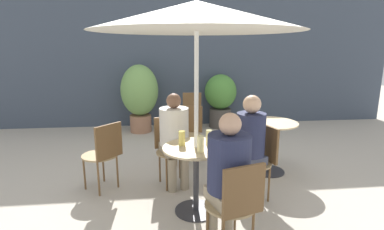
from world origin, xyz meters
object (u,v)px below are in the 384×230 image
object	(u,v)px
cafe_table_near	(196,166)
bistro_chair_2	(171,144)
beer_glass_2	(209,137)
bistro_chair_1	(260,155)
umbrella	(197,16)
seated_person_0	(228,171)
bistro_chair_5	(192,108)
beer_glass_1	(201,144)
seated_person_2	(175,133)
seated_person_1	(249,139)
bistro_chair_3	(104,151)
potted_plant_1	(220,97)
bistro_chair_0	(236,201)
beer_glass_0	(182,138)
potted_plant_0	(140,94)
bistro_chair_4	(189,129)
cafe_table_far	(270,136)

from	to	relation	value
cafe_table_near	bistro_chair_2	xyz separation A→B (m)	(-0.24, 0.77, 0.00)
beer_glass_2	bistro_chair_2	bearing A→B (deg)	118.52
bistro_chair_1	umbrella	xyz separation A→B (m)	(-0.77, -0.24, 1.50)
seated_person_0	umbrella	xyz separation A→B (m)	(-0.19, 0.62, 1.30)
bistro_chair_5	beer_glass_1	bearing A→B (deg)	89.48
beer_glass_2	umbrella	size ratio (longest dim) A/B	0.07
bistro_chair_2	beer_glass_1	xyz separation A→B (m)	(0.26, -0.93, 0.29)
cafe_table_near	beer_glass_2	distance (m)	0.33
seated_person_2	seated_person_1	bearing A→B (deg)	-44.89
bistro_chair_2	seated_person_1	distance (m)	1.06
bistro_chair_3	potted_plant_1	world-z (taller)	potted_plant_1
seated_person_2	beer_glass_1	distance (m)	0.82
bistro_chair_0	beer_glass_0	bearing A→B (deg)	-82.80
bistro_chair_3	bistro_chair_2	bearing A→B (deg)	144.64
beer_glass_0	beer_glass_1	distance (m)	0.28
potted_plant_0	bistro_chair_0	bearing A→B (deg)	-75.90
seated_person_0	seated_person_2	size ratio (longest dim) A/B	1.02
bistro_chair_4	beer_glass_1	bearing A→B (deg)	-72.29
cafe_table_far	bistro_chair_3	size ratio (longest dim) A/B	0.85
bistro_chair_3	seated_person_1	size ratio (longest dim) A/B	0.70
bistro_chair_4	bistro_chair_5	bearing A→B (deg)	101.58
potted_plant_0	bistro_chair_5	bearing A→B (deg)	-13.45
bistro_chair_0	seated_person_2	size ratio (longest dim) A/B	0.72
cafe_table_near	seated_person_1	distance (m)	0.69
beer_glass_0	beer_glass_1	size ratio (longest dim) A/B	0.93
beer_glass_0	potted_plant_1	xyz separation A→B (m)	(1.10, 3.37, -0.13)
bistro_chair_0	potted_plant_0	world-z (taller)	potted_plant_0
beer_glass_2	potted_plant_1	world-z (taller)	potted_plant_1
bistro_chair_1	seated_person_0	size ratio (longest dim) A/B	0.70
cafe_table_far	umbrella	bearing A→B (deg)	-140.87
bistro_chair_5	potted_plant_1	size ratio (longest dim) A/B	0.74
bistro_chair_3	seated_person_0	world-z (taller)	seated_person_0
bistro_chair_0	seated_person_1	world-z (taller)	seated_person_1
bistro_chair_2	bistro_chair_3	xyz separation A→B (m)	(-0.81, -0.17, 0.00)
cafe_table_near	bistro_chair_1	world-z (taller)	bistro_chair_1
cafe_table_far	seated_person_0	distance (m)	1.85
cafe_table_near	bistro_chair_3	size ratio (longest dim) A/B	0.85
beer_glass_1	potted_plant_0	xyz separation A→B (m)	(-0.80, 3.42, -0.01)
bistro_chair_3	bistro_chair_5	bearing A→B (deg)	-166.05
cafe_table_far	beer_glass_1	size ratio (longest dim) A/B	4.41
bistro_chair_4	bistro_chair_5	size ratio (longest dim) A/B	1.00
cafe_table_near	potted_plant_0	bearing A→B (deg)	103.38
bistro_chair_0	potted_plant_0	xyz separation A→B (m)	(-1.01, 4.03, 0.28)
seated_person_0	beer_glass_1	bearing A→B (deg)	-87.29
bistro_chair_0	umbrella	distance (m)	1.70
bistro_chair_2	beer_glass_2	distance (m)	0.85
bistro_chair_0	umbrella	bearing A→B (deg)	-90.00
bistro_chair_0	potted_plant_1	world-z (taller)	potted_plant_1
seated_person_0	beer_glass_0	xyz separation A→B (m)	(-0.34, 0.70, 0.09)
bistro_chair_0	bistro_chair_1	size ratio (longest dim) A/B	1.00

